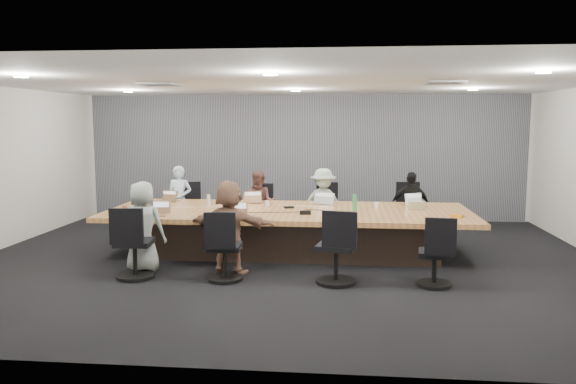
# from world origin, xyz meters

# --- Properties ---
(floor) EXTENTS (10.00, 8.00, 0.00)m
(floor) POSITION_xyz_m (0.00, 0.00, 0.00)
(floor) COLOR black
(floor) RESTS_ON ground
(ceiling) EXTENTS (10.00, 8.00, 0.00)m
(ceiling) POSITION_xyz_m (0.00, 0.00, 2.80)
(ceiling) COLOR white
(ceiling) RESTS_ON wall_back
(wall_back) EXTENTS (10.00, 0.00, 2.80)m
(wall_back) POSITION_xyz_m (0.00, 4.00, 1.40)
(wall_back) COLOR beige
(wall_back) RESTS_ON ground
(wall_front) EXTENTS (10.00, 0.00, 2.80)m
(wall_front) POSITION_xyz_m (0.00, -4.00, 1.40)
(wall_front) COLOR beige
(wall_front) RESTS_ON ground
(curtain) EXTENTS (9.80, 0.04, 2.80)m
(curtain) POSITION_xyz_m (0.00, 3.92, 1.40)
(curtain) COLOR slate
(curtain) RESTS_ON ground
(conference_table) EXTENTS (6.00, 2.20, 0.74)m
(conference_table) POSITION_xyz_m (0.00, 0.50, 0.40)
(conference_table) COLOR #32251D
(conference_table) RESTS_ON ground
(chair_0) EXTENTS (0.65, 0.65, 0.77)m
(chair_0) POSITION_xyz_m (-2.27, 2.20, 0.38)
(chair_0) COLOR black
(chair_0) RESTS_ON ground
(chair_1) EXTENTS (0.53, 0.53, 0.74)m
(chair_1) POSITION_xyz_m (-0.68, 2.20, 0.37)
(chair_1) COLOR black
(chair_1) RESTS_ON ground
(chair_2) EXTENTS (0.66, 0.66, 0.80)m
(chair_2) POSITION_xyz_m (0.53, 2.20, 0.40)
(chair_2) COLOR black
(chair_2) RESTS_ON ground
(chair_3) EXTENTS (0.61, 0.61, 0.84)m
(chair_3) POSITION_xyz_m (2.15, 2.20, 0.42)
(chair_3) COLOR black
(chair_3) RESTS_ON ground
(chair_4) EXTENTS (0.63, 0.63, 0.85)m
(chair_4) POSITION_xyz_m (-2.02, -1.20, 0.43)
(chair_4) COLOR black
(chair_4) RESTS_ON ground
(chair_5) EXTENTS (0.56, 0.56, 0.79)m
(chair_5) POSITION_xyz_m (-0.73, -1.20, 0.39)
(chair_5) COLOR black
(chair_5) RESTS_ON ground
(chair_6) EXTENTS (0.68, 0.68, 0.86)m
(chair_6) POSITION_xyz_m (0.82, -1.20, 0.43)
(chair_6) COLOR black
(chair_6) RESTS_ON ground
(chair_7) EXTENTS (0.56, 0.56, 0.74)m
(chair_7) POSITION_xyz_m (2.13, -1.20, 0.37)
(chair_7) COLOR black
(chair_7) RESTS_ON ground
(person_0) EXTENTS (0.50, 0.34, 1.35)m
(person_0) POSITION_xyz_m (-2.27, 1.85, 0.67)
(person_0) COLOR silver
(person_0) RESTS_ON ground
(laptop_0) EXTENTS (0.33, 0.26, 0.02)m
(laptop_0) POSITION_xyz_m (-2.27, 1.30, 0.75)
(laptop_0) COLOR #8C6647
(laptop_0) RESTS_ON conference_table
(person_1) EXTENTS (0.62, 0.49, 1.27)m
(person_1) POSITION_xyz_m (-0.68, 1.85, 0.63)
(person_1) COLOR brown
(person_1) RESTS_ON ground
(laptop_1) EXTENTS (0.35, 0.27, 0.02)m
(laptop_1) POSITION_xyz_m (-0.68, 1.30, 0.75)
(laptop_1) COLOR #8C6647
(laptop_1) RESTS_ON conference_table
(person_2) EXTENTS (0.95, 0.68, 1.32)m
(person_2) POSITION_xyz_m (0.53, 1.85, 0.66)
(person_2) COLOR #90A592
(person_2) RESTS_ON ground
(laptop_2) EXTENTS (0.41, 0.33, 0.02)m
(laptop_2) POSITION_xyz_m (0.53, 1.30, 0.75)
(laptop_2) COLOR #B2B2B7
(laptop_2) RESTS_ON conference_table
(person_3) EXTENTS (0.76, 0.33, 1.27)m
(person_3) POSITION_xyz_m (2.15, 1.85, 0.64)
(person_3) COLOR black
(person_3) RESTS_ON ground
(laptop_3) EXTENTS (0.33, 0.26, 0.02)m
(laptop_3) POSITION_xyz_m (2.15, 1.30, 0.75)
(laptop_3) COLOR #B2B2B7
(laptop_3) RESTS_ON conference_table
(person_4) EXTENTS (0.67, 0.45, 1.34)m
(person_4) POSITION_xyz_m (-2.02, -0.85, 0.67)
(person_4) COLOR gray
(person_4) RESTS_ON ground
(laptop_4) EXTENTS (0.36, 0.28, 0.02)m
(laptop_4) POSITION_xyz_m (-2.02, -0.30, 0.75)
(laptop_4) COLOR #8C6647
(laptop_4) RESTS_ON conference_table
(person_5) EXTENTS (1.33, 0.64, 1.37)m
(person_5) POSITION_xyz_m (-0.73, -0.85, 0.69)
(person_5) COLOR brown
(person_5) RESTS_ON ground
(laptop_5) EXTENTS (0.34, 0.25, 0.02)m
(laptop_5) POSITION_xyz_m (-0.73, -0.30, 0.75)
(laptop_5) COLOR #8C6647
(laptop_5) RESTS_ON conference_table
(bottle_green_left) EXTENTS (0.08, 0.08, 0.25)m
(bottle_green_left) POSITION_xyz_m (-2.65, 0.93, 0.87)
(bottle_green_left) COLOR #2F864C
(bottle_green_left) RESTS_ON conference_table
(bottle_green_right) EXTENTS (0.10, 0.10, 0.28)m
(bottle_green_right) POSITION_xyz_m (1.10, 0.49, 0.88)
(bottle_green_right) COLOR #2F864C
(bottle_green_right) RESTS_ON conference_table
(bottle_clear) EXTENTS (0.07, 0.07, 0.20)m
(bottle_clear) POSITION_xyz_m (-1.43, 0.80, 0.84)
(bottle_clear) COLOR silver
(bottle_clear) RESTS_ON conference_table
(cup_white_far) EXTENTS (0.07, 0.07, 0.09)m
(cup_white_far) POSITION_xyz_m (-0.40, 0.85, 0.79)
(cup_white_far) COLOR white
(cup_white_far) RESTS_ON conference_table
(cup_white_near) EXTENTS (0.10, 0.10, 0.10)m
(cup_white_near) POSITION_xyz_m (1.47, 0.83, 0.79)
(cup_white_near) COLOR white
(cup_white_near) RESTS_ON conference_table
(mug_brown) EXTENTS (0.11, 0.11, 0.10)m
(mug_brown) POSITION_xyz_m (-2.65, 0.06, 0.79)
(mug_brown) COLOR brown
(mug_brown) RESTS_ON conference_table
(mic_left) EXTENTS (0.14, 0.10, 0.03)m
(mic_left) POSITION_xyz_m (-0.88, 0.27, 0.75)
(mic_left) COLOR black
(mic_left) RESTS_ON conference_table
(mic_right) EXTENTS (0.18, 0.15, 0.03)m
(mic_right) POSITION_xyz_m (-0.01, 0.68, 0.76)
(mic_right) COLOR black
(mic_right) RESTS_ON conference_table
(stapler) EXTENTS (0.18, 0.07, 0.07)m
(stapler) POSITION_xyz_m (0.31, 0.04, 0.77)
(stapler) COLOR black
(stapler) RESTS_ON conference_table
(canvas_bag) EXTENTS (0.27, 0.18, 0.14)m
(canvas_bag) POSITION_xyz_m (2.13, 0.74, 0.81)
(canvas_bag) COLOR tan
(canvas_bag) RESTS_ON conference_table
(snack_packet) EXTENTS (0.22, 0.20, 0.04)m
(snack_packet) POSITION_xyz_m (2.65, 0.01, 0.76)
(snack_packet) COLOR #C6730D
(snack_packet) RESTS_ON conference_table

